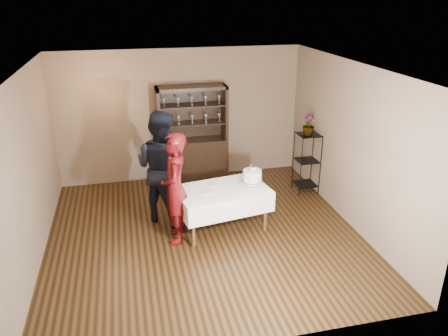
{
  "coord_description": "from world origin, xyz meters",
  "views": [
    {
      "loc": [
        -1.1,
        -6.18,
        3.73
      ],
      "look_at": [
        0.36,
        0.1,
        1.1
      ],
      "focal_mm": 35.0,
      "sensor_mm": 36.0,
      "label": 1
    }
  ],
  "objects_px": {
    "cake_table": "(222,198)",
    "woman": "(175,189)",
    "china_hutch": "(193,150)",
    "plant_etagere": "(307,160)",
    "cake": "(252,177)",
    "potted_plant": "(308,125)",
    "man": "(161,167)"
  },
  "relations": [
    {
      "from": "cake_table",
      "to": "woman",
      "type": "bearing_deg",
      "value": -168.78
    },
    {
      "from": "woman",
      "to": "cake",
      "type": "height_order",
      "value": "woman"
    },
    {
      "from": "plant_etagere",
      "to": "potted_plant",
      "type": "bearing_deg",
      "value": -139.05
    },
    {
      "from": "china_hutch",
      "to": "cake_table",
      "type": "height_order",
      "value": "china_hutch"
    },
    {
      "from": "china_hutch",
      "to": "potted_plant",
      "type": "relative_size",
      "value": 4.96
    },
    {
      "from": "cake_table",
      "to": "potted_plant",
      "type": "relative_size",
      "value": 3.99
    },
    {
      "from": "plant_etagere",
      "to": "cake",
      "type": "bearing_deg",
      "value": -142.01
    },
    {
      "from": "cake_table",
      "to": "cake",
      "type": "bearing_deg",
      "value": -5.21
    },
    {
      "from": "plant_etagere",
      "to": "potted_plant",
      "type": "xyz_separation_m",
      "value": [
        -0.04,
        -0.03,
        0.74
      ]
    },
    {
      "from": "plant_etagere",
      "to": "cake",
      "type": "relative_size",
      "value": 2.56
    },
    {
      "from": "man",
      "to": "potted_plant",
      "type": "height_order",
      "value": "man"
    },
    {
      "from": "cake_table",
      "to": "woman",
      "type": "height_order",
      "value": "woman"
    },
    {
      "from": "man",
      "to": "cake_table",
      "type": "bearing_deg",
      "value": -173.98
    },
    {
      "from": "cake_table",
      "to": "cake",
      "type": "distance_m",
      "value": 0.61
    },
    {
      "from": "china_hutch",
      "to": "plant_etagere",
      "type": "height_order",
      "value": "china_hutch"
    },
    {
      "from": "man",
      "to": "cake",
      "type": "height_order",
      "value": "man"
    },
    {
      "from": "man",
      "to": "woman",
      "type": "bearing_deg",
      "value": 139.02
    },
    {
      "from": "man",
      "to": "cake",
      "type": "bearing_deg",
      "value": -165.46
    },
    {
      "from": "woman",
      "to": "potted_plant",
      "type": "xyz_separation_m",
      "value": [
        2.69,
        1.21,
        0.5
      ]
    },
    {
      "from": "man",
      "to": "cake",
      "type": "distance_m",
      "value": 1.55
    },
    {
      "from": "cake",
      "to": "potted_plant",
      "type": "relative_size",
      "value": 1.16
    },
    {
      "from": "woman",
      "to": "cake",
      "type": "bearing_deg",
      "value": 102.42
    },
    {
      "from": "woman",
      "to": "potted_plant",
      "type": "distance_m",
      "value": 3.0
    },
    {
      "from": "cake_table",
      "to": "woman",
      "type": "xyz_separation_m",
      "value": [
        -0.78,
        -0.15,
        0.33
      ]
    },
    {
      "from": "china_hutch",
      "to": "man",
      "type": "distance_m",
      "value": 1.77
    },
    {
      "from": "potted_plant",
      "to": "man",
      "type": "bearing_deg",
      "value": -170.49
    },
    {
      "from": "cake",
      "to": "china_hutch",
      "type": "bearing_deg",
      "value": 105.93
    },
    {
      "from": "man",
      "to": "china_hutch",
      "type": "bearing_deg",
      "value": -78.1
    },
    {
      "from": "cake",
      "to": "plant_etagere",
      "type": "bearing_deg",
      "value": 37.99
    },
    {
      "from": "china_hutch",
      "to": "cake",
      "type": "distance_m",
      "value": 2.29
    },
    {
      "from": "china_hutch",
      "to": "cake_table",
      "type": "distance_m",
      "value": 2.15
    },
    {
      "from": "woman",
      "to": "cake_table",
      "type": "bearing_deg",
      "value": 108.73
    }
  ]
}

